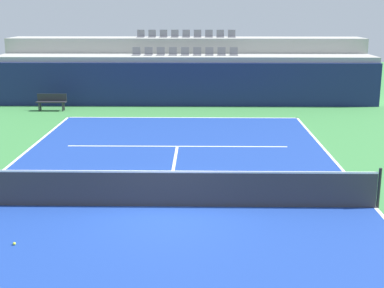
% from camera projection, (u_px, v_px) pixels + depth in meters
% --- Properties ---
extents(ground_plane, '(80.00, 80.00, 0.00)m').
position_uv_depth(ground_plane, '(167.00, 207.00, 14.29)').
color(ground_plane, '#387A3D').
extents(court_surface, '(11.00, 24.00, 0.01)m').
position_uv_depth(court_surface, '(167.00, 206.00, 14.29)').
color(court_surface, navy).
rests_on(court_surface, ground_plane).
extents(baseline_far, '(11.00, 0.10, 0.00)m').
position_uv_depth(baseline_far, '(182.00, 118.00, 25.88)').
color(baseline_far, white).
rests_on(baseline_far, court_surface).
extents(sideline_right, '(0.10, 24.00, 0.00)m').
position_uv_depth(sideline_right, '(375.00, 207.00, 14.20)').
color(sideline_right, white).
rests_on(sideline_right, court_surface).
extents(service_line_far, '(8.26, 0.10, 0.00)m').
position_uv_depth(service_line_far, '(177.00, 146.00, 20.50)').
color(service_line_far, white).
rests_on(service_line_far, court_surface).
extents(centre_service_line, '(0.10, 6.40, 0.00)m').
position_uv_depth(centre_service_line, '(173.00, 171.00, 17.39)').
color(centre_service_line, white).
rests_on(centre_service_line, court_surface).
extents(back_wall, '(20.61, 0.30, 2.28)m').
position_uv_depth(back_wall, '(184.00, 85.00, 28.81)').
color(back_wall, navy).
rests_on(back_wall, ground_plane).
extents(stands_tier_lower, '(20.61, 2.40, 2.56)m').
position_uv_depth(stands_tier_lower, '(185.00, 79.00, 30.08)').
color(stands_tier_lower, '#9E9E99').
rests_on(stands_tier_lower, ground_plane).
extents(stands_tier_upper, '(20.61, 2.40, 3.40)m').
position_uv_depth(stands_tier_upper, '(186.00, 67.00, 32.31)').
color(stands_tier_upper, '#9E9E99').
rests_on(stands_tier_upper, ground_plane).
extents(seating_row_lower, '(5.79, 0.44, 0.44)m').
position_uv_depth(seating_row_lower, '(185.00, 53.00, 29.84)').
color(seating_row_lower, slate).
rests_on(seating_row_lower, stands_tier_lower).
extents(seating_row_upper, '(5.79, 0.44, 0.44)m').
position_uv_depth(seating_row_upper, '(186.00, 35.00, 31.96)').
color(seating_row_upper, slate).
rests_on(seating_row_upper, stands_tier_upper).
extents(tennis_net, '(11.08, 0.08, 1.07)m').
position_uv_depth(tennis_net, '(167.00, 188.00, 14.17)').
color(tennis_net, black).
rests_on(tennis_net, court_surface).
extents(player_bench, '(1.50, 0.40, 0.85)m').
position_uv_depth(player_bench, '(52.00, 101.00, 27.63)').
color(player_bench, '#232328').
rests_on(player_bench, ground_plane).
extents(tennis_ball_1, '(0.07, 0.07, 0.07)m').
position_uv_depth(tennis_ball_1, '(14.00, 244.00, 11.94)').
color(tennis_ball_1, '#CCE033').
rests_on(tennis_ball_1, court_surface).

